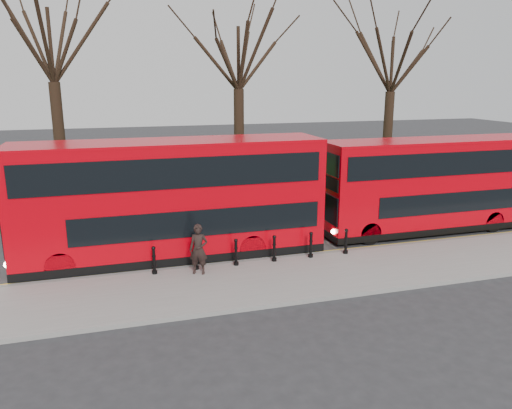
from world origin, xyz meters
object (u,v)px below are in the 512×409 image
object	(u,v)px
bollard_row	(255,251)
bus_rear	(433,185)
pedestrian	(199,249)
bus_lead	(172,201)

from	to	relation	value
bollard_row	bus_rear	size ratio (longest dim) A/B	0.71
bollard_row	pedestrian	size ratio (longest dim) A/B	4.22
bus_lead	pedestrian	size ratio (longest dim) A/B	6.45
bollard_row	bus_rear	distance (m)	9.84
bollard_row	bus_lead	size ratio (longest dim) A/B	0.65
bollard_row	pedestrian	distance (m)	2.36
bus_rear	pedestrian	distance (m)	12.09
pedestrian	bus_rear	bearing A→B (deg)	34.60
bus_lead	pedestrian	world-z (taller)	bus_lead
bollard_row	bus_lead	distance (m)	3.85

